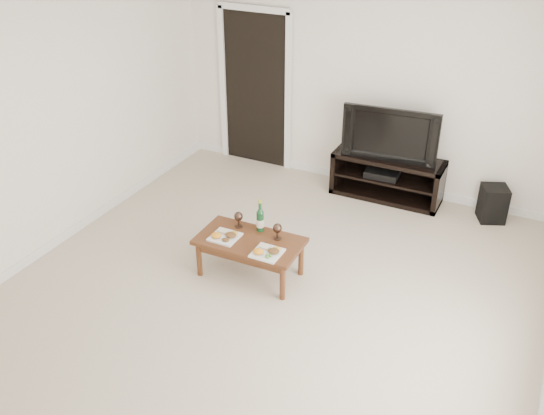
{
  "coord_description": "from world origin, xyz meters",
  "views": [
    {
      "loc": [
        2.11,
        -4.14,
        3.63
      ],
      "look_at": [
        -0.2,
        0.51,
        0.7
      ],
      "focal_mm": 40.0,
      "sensor_mm": 36.0,
      "label": 1
    }
  ],
  "objects_px": {
    "media_console": "(387,177)",
    "television": "(392,132)",
    "subwoofer": "(493,203)",
    "coffee_table": "(250,257)"
  },
  "relations": [
    {
      "from": "subwoofer",
      "to": "coffee_table",
      "type": "bearing_deg",
      "value": -155.28
    },
    {
      "from": "subwoofer",
      "to": "coffee_table",
      "type": "height_order",
      "value": "subwoofer"
    },
    {
      "from": "media_console",
      "to": "television",
      "type": "relative_size",
      "value": 1.19
    },
    {
      "from": "television",
      "to": "coffee_table",
      "type": "height_order",
      "value": "television"
    },
    {
      "from": "television",
      "to": "subwoofer",
      "type": "distance_m",
      "value": 1.44
    },
    {
      "from": "television",
      "to": "subwoofer",
      "type": "xyz_separation_m",
      "value": [
        1.27,
        0.01,
        -0.66
      ]
    },
    {
      "from": "media_console",
      "to": "subwoofer",
      "type": "distance_m",
      "value": 1.27
    },
    {
      "from": "media_console",
      "to": "television",
      "type": "bearing_deg",
      "value": 0.0
    },
    {
      "from": "television",
      "to": "media_console",
      "type": "bearing_deg",
      "value": 0.0
    },
    {
      "from": "television",
      "to": "coffee_table",
      "type": "bearing_deg",
      "value": -113.37
    }
  ]
}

